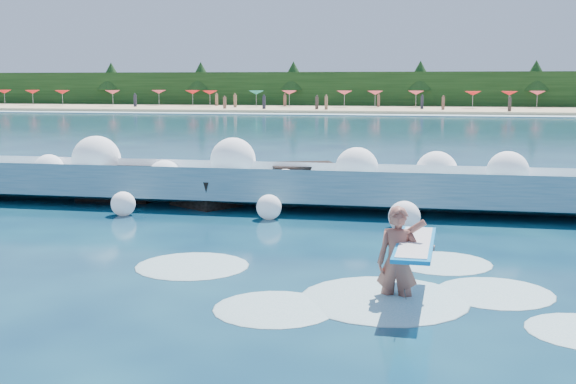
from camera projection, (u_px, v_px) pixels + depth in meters
ground at (196, 263)px, 14.62m from camera, size 200.00×200.00×0.00m
beach at (397, 110)px, 90.15m from camera, size 140.00×20.00×0.40m
wet_band at (392, 115)px, 79.52m from camera, size 140.00×5.00×0.08m
treeline at (401, 90)px, 99.49m from camera, size 140.00×4.00×5.00m
breaking_wave at (261, 186)px, 21.45m from camera, size 18.61×2.87×1.60m
rock_cluster at (202, 187)px, 22.16m from camera, size 8.11×3.35×1.38m
surfer_with_board at (402, 259)px, 12.06m from camera, size 0.99×3.02×1.91m
wave_spray at (253, 170)px, 21.30m from camera, size 14.87×4.24×2.10m
surf_foam at (368, 290)px, 12.72m from camera, size 8.91×5.60×0.14m
beach_umbrellas at (397, 93)px, 91.29m from camera, size 112.84×6.47×0.50m
beachgoers at (383, 103)px, 87.66m from camera, size 96.00×12.51×1.94m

